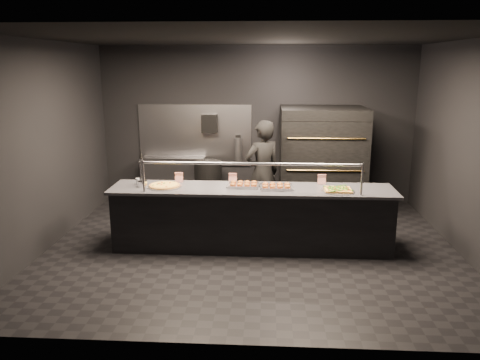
{
  "coord_description": "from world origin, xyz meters",
  "views": [
    {
      "loc": [
        0.21,
        -6.52,
        2.66
      ],
      "look_at": [
        -0.18,
        0.2,
        0.98
      ],
      "focal_mm": 35.0,
      "sensor_mm": 36.0,
      "label": 1
    }
  ],
  "objects_px": {
    "towel_dispenser": "(210,123)",
    "fire_extinguisher": "(238,149)",
    "slider_tray_a": "(244,185)",
    "prep_shelf": "(175,179)",
    "slider_tray_b": "(276,186)",
    "trash_bin": "(208,184)",
    "round_pizza": "(164,186)",
    "square_pizza": "(338,190)",
    "worker": "(262,173)",
    "pizza_oven": "(321,160)",
    "beer_tap": "(142,176)",
    "service_counter": "(252,218)"
  },
  "relations": [
    {
      "from": "towel_dispenser",
      "to": "fire_extinguisher",
      "type": "relative_size",
      "value": 0.69
    },
    {
      "from": "towel_dispenser",
      "to": "slider_tray_a",
      "type": "xyz_separation_m",
      "value": [
        0.78,
        -2.32,
        -0.6
      ]
    },
    {
      "from": "prep_shelf",
      "to": "slider_tray_a",
      "type": "height_order",
      "value": "slider_tray_a"
    },
    {
      "from": "prep_shelf",
      "to": "slider_tray_b",
      "type": "xyz_separation_m",
      "value": [
        1.95,
        -2.33,
        0.5
      ]
    },
    {
      "from": "slider_tray_b",
      "to": "trash_bin",
      "type": "distance_m",
      "value": 2.48
    },
    {
      "from": "round_pizza",
      "to": "square_pizza",
      "type": "height_order",
      "value": "square_pizza"
    },
    {
      "from": "trash_bin",
      "to": "worker",
      "type": "bearing_deg",
      "value": -42.0
    },
    {
      "from": "towel_dispenser",
      "to": "round_pizza",
      "type": "height_order",
      "value": "towel_dispenser"
    },
    {
      "from": "pizza_oven",
      "to": "square_pizza",
      "type": "xyz_separation_m",
      "value": [
        0.01,
        -2.01,
        -0.03
      ]
    },
    {
      "from": "fire_extinguisher",
      "to": "beer_tap",
      "type": "relative_size",
      "value": 0.91
    },
    {
      "from": "service_counter",
      "to": "prep_shelf",
      "type": "height_order",
      "value": "service_counter"
    },
    {
      "from": "slider_tray_a",
      "to": "slider_tray_b",
      "type": "relative_size",
      "value": 0.99
    },
    {
      "from": "square_pizza",
      "to": "trash_bin",
      "type": "bearing_deg",
      "value": 134.21
    },
    {
      "from": "round_pizza",
      "to": "square_pizza",
      "type": "relative_size",
      "value": 1.1
    },
    {
      "from": "prep_shelf",
      "to": "slider_tray_a",
      "type": "distance_m",
      "value": 2.73
    },
    {
      "from": "square_pizza",
      "to": "pizza_oven",
      "type": "bearing_deg",
      "value": 90.42
    },
    {
      "from": "beer_tap",
      "to": "round_pizza",
      "type": "relative_size",
      "value": 1.09
    },
    {
      "from": "slider_tray_a",
      "to": "trash_bin",
      "type": "distance_m",
      "value": 2.2
    },
    {
      "from": "trash_bin",
      "to": "worker",
      "type": "distance_m",
      "value": 1.47
    },
    {
      "from": "square_pizza",
      "to": "round_pizza",
      "type": "bearing_deg",
      "value": 177.59
    },
    {
      "from": "towel_dispenser",
      "to": "slider_tray_b",
      "type": "xyz_separation_m",
      "value": [
        1.25,
        -2.4,
        -0.6
      ]
    },
    {
      "from": "fire_extinguisher",
      "to": "slider_tray_b",
      "type": "relative_size",
      "value": 1.0
    },
    {
      "from": "towel_dispenser",
      "to": "beer_tap",
      "type": "relative_size",
      "value": 0.63
    },
    {
      "from": "service_counter",
      "to": "slider_tray_a",
      "type": "height_order",
      "value": "service_counter"
    },
    {
      "from": "fire_extinguisher",
      "to": "slider_tray_a",
      "type": "bearing_deg",
      "value": -84.45
    },
    {
      "from": "round_pizza",
      "to": "trash_bin",
      "type": "relative_size",
      "value": 0.59
    },
    {
      "from": "slider_tray_b",
      "to": "square_pizza",
      "type": "xyz_separation_m",
      "value": [
        0.86,
        -0.1,
        -0.01
      ]
    },
    {
      "from": "beer_tap",
      "to": "slider_tray_b",
      "type": "xyz_separation_m",
      "value": [
        1.95,
        0.0,
        -0.13
      ]
    },
    {
      "from": "fire_extinguisher",
      "to": "worker",
      "type": "xyz_separation_m",
      "value": [
        0.49,
        -1.27,
        -0.18
      ]
    },
    {
      "from": "round_pizza",
      "to": "pizza_oven",
      "type": "bearing_deg",
      "value": 37.57
    },
    {
      "from": "pizza_oven",
      "to": "slider_tray_b",
      "type": "height_order",
      "value": "pizza_oven"
    },
    {
      "from": "service_counter",
      "to": "square_pizza",
      "type": "height_order",
      "value": "service_counter"
    },
    {
      "from": "towel_dispenser",
      "to": "fire_extinguisher",
      "type": "bearing_deg",
      "value": 1.04
    },
    {
      "from": "slider_tray_a",
      "to": "worker",
      "type": "bearing_deg",
      "value": 76.09
    },
    {
      "from": "towel_dispenser",
      "to": "round_pizza",
      "type": "bearing_deg",
      "value": -98.95
    },
    {
      "from": "pizza_oven",
      "to": "worker",
      "type": "bearing_deg",
      "value": -144.07
    },
    {
      "from": "service_counter",
      "to": "towel_dispenser",
      "type": "distance_m",
      "value": 2.78
    },
    {
      "from": "prep_shelf",
      "to": "towel_dispenser",
      "type": "xyz_separation_m",
      "value": [
        0.7,
        0.07,
        1.1
      ]
    },
    {
      "from": "pizza_oven",
      "to": "trash_bin",
      "type": "distance_m",
      "value": 2.17
    },
    {
      "from": "service_counter",
      "to": "square_pizza",
      "type": "distance_m",
      "value": 1.31
    },
    {
      "from": "slider_tray_a",
      "to": "worker",
      "type": "relative_size",
      "value": 0.28
    },
    {
      "from": "trash_bin",
      "to": "slider_tray_b",
      "type": "bearing_deg",
      "value": -58.89
    },
    {
      "from": "pizza_oven",
      "to": "worker",
      "type": "height_order",
      "value": "pizza_oven"
    },
    {
      "from": "prep_shelf",
      "to": "slider_tray_b",
      "type": "bearing_deg",
      "value": -50.06
    },
    {
      "from": "slider_tray_b",
      "to": "trash_bin",
      "type": "bearing_deg",
      "value": 121.11
    },
    {
      "from": "fire_extinguisher",
      "to": "slider_tray_b",
      "type": "height_order",
      "value": "fire_extinguisher"
    },
    {
      "from": "beer_tap",
      "to": "slider_tray_b",
      "type": "bearing_deg",
      "value": 0.14
    },
    {
      "from": "pizza_oven",
      "to": "slider_tray_a",
      "type": "xyz_separation_m",
      "value": [
        -1.32,
        -1.83,
        -0.02
      ]
    },
    {
      "from": "trash_bin",
      "to": "slider_tray_a",
      "type": "bearing_deg",
      "value": -68.69
    },
    {
      "from": "beer_tap",
      "to": "square_pizza",
      "type": "bearing_deg",
      "value": -1.94
    }
  ]
}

